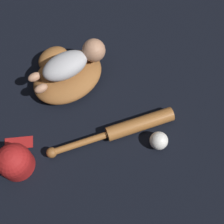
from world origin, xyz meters
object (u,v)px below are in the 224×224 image
object	(u,v)px
baseball_glove	(65,73)
baseball_bat	(127,128)
baseball	(159,141)
baseball_cap	(15,161)
baby_figure	(73,62)

from	to	relation	value
baseball_glove	baseball_bat	xyz separation A→B (m)	(0.07, -0.36, -0.01)
baseball_glove	baseball	distance (m)	0.50
baseball_bat	baseball_glove	bearing A→B (deg)	101.59
baseball_bat	baseball	size ratio (longest dim) A/B	7.09
baseball_glove	baseball	xyz separation A→B (m)	(0.15, -0.48, -0.01)
baseball_glove	baseball_bat	world-z (taller)	baseball_glove
baseball_glove	baseball_cap	size ratio (longest dim) A/B	1.67
baseball_bat	baseball	bearing A→B (deg)	-58.74
baseball_glove	baseball_cap	distance (m)	0.44
baby_figure	baseball_cap	world-z (taller)	baby_figure
baseball_bat	baseball_cap	size ratio (longest dim) A/B	2.66
baseball_bat	baseball	distance (m)	0.14
baseball_glove	baby_figure	size ratio (longest dim) A/B	0.95
baby_figure	baseball_bat	world-z (taller)	baby_figure
baseball_bat	baseball_cap	world-z (taller)	baseball_cap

